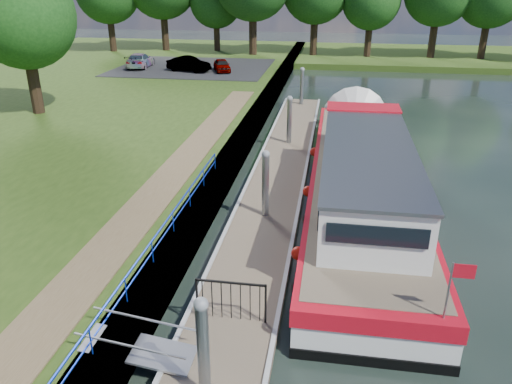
% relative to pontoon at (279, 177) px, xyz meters
% --- Properties ---
extents(bank_edge, '(1.10, 90.00, 0.78)m').
position_rel_pontoon_xyz_m(bank_edge, '(-2.55, 2.00, 0.20)').
color(bank_edge, '#473D2D').
rests_on(bank_edge, ground).
extents(far_bank, '(60.00, 18.00, 0.60)m').
position_rel_pontoon_xyz_m(far_bank, '(12.00, 39.00, 0.12)').
color(far_bank, '#273F12').
rests_on(far_bank, ground).
extents(footpath, '(1.60, 40.00, 0.05)m').
position_rel_pontoon_xyz_m(footpath, '(-4.40, -5.00, 0.62)').
color(footpath, brown).
rests_on(footpath, riverbank).
extents(carpark, '(14.00, 12.00, 0.06)m').
position_rel_pontoon_xyz_m(carpark, '(-11.00, 25.00, 0.62)').
color(carpark, black).
rests_on(carpark, riverbank).
extents(blue_fence, '(0.04, 18.04, 0.72)m').
position_rel_pontoon_xyz_m(blue_fence, '(-2.75, -10.00, 1.13)').
color(blue_fence, '#0C2DBF').
rests_on(blue_fence, riverbank).
extents(pontoon, '(2.50, 30.00, 0.56)m').
position_rel_pontoon_xyz_m(pontoon, '(0.00, 0.00, 0.00)').
color(pontoon, brown).
rests_on(pontoon, ground).
extents(mooring_piles, '(0.30, 27.30, 3.55)m').
position_rel_pontoon_xyz_m(mooring_piles, '(0.00, 0.00, 1.10)').
color(mooring_piles, gray).
rests_on(mooring_piles, ground).
extents(gangway, '(2.58, 1.00, 0.92)m').
position_rel_pontoon_xyz_m(gangway, '(-1.85, -12.50, 0.44)').
color(gangway, '#A5A8AD').
rests_on(gangway, ground).
extents(gate_panel, '(1.85, 0.05, 1.15)m').
position_rel_pontoon_xyz_m(gate_panel, '(-0.00, -10.80, 0.97)').
color(gate_panel, black).
rests_on(gate_panel, ground).
extents(barge, '(4.36, 21.15, 4.78)m').
position_rel_pontoon_xyz_m(barge, '(3.60, -1.17, 0.90)').
color(barge, black).
rests_on(barge, ground).
extents(bank_tree_a, '(6.12, 6.12, 9.72)m').
position_rel_pontoon_xyz_m(bank_tree_a, '(-15.99, 7.08, 6.84)').
color(bank_tree_a, '#332316').
rests_on(bank_tree_a, riverbank).
extents(car_a, '(2.30, 3.42, 1.08)m').
position_rel_pontoon_xyz_m(car_a, '(-7.83, 23.04, 1.19)').
color(car_a, '#999999').
rests_on(car_a, carpark).
extents(car_b, '(4.18, 2.43, 1.30)m').
position_rel_pontoon_xyz_m(car_b, '(-10.74, 22.56, 1.30)').
color(car_b, '#999999').
rests_on(car_b, carpark).
extents(car_c, '(2.26, 4.65, 1.30)m').
position_rel_pontoon_xyz_m(car_c, '(-15.82, 23.91, 1.30)').
color(car_c, '#999999').
rests_on(car_c, carpark).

